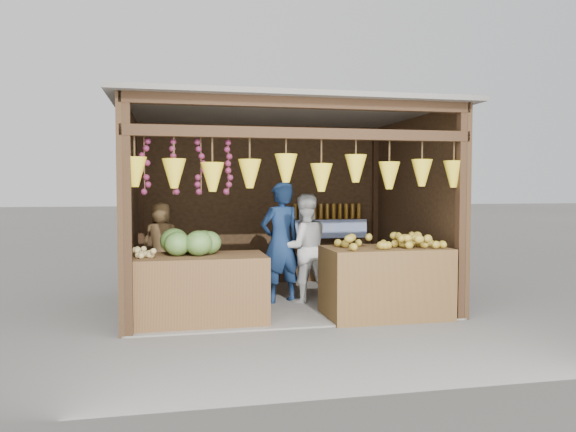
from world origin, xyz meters
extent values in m
plane|color=#514F49|center=(0.00, 0.00, 0.00)|extent=(80.00, 80.00, 0.00)
cube|color=slate|center=(0.00, 0.00, 0.01)|extent=(4.00, 3.00, 0.02)
cube|color=black|center=(0.00, 1.50, 1.30)|extent=(4.00, 0.06, 2.60)
cube|color=black|center=(-2.00, 0.00, 1.30)|extent=(0.06, 3.00, 2.60)
cube|color=black|center=(2.00, 0.00, 1.30)|extent=(0.06, 3.00, 2.60)
cube|color=#605B54|center=(0.00, 0.00, 2.63)|extent=(4.30, 3.30, 0.06)
cube|color=black|center=(-1.94, -1.44, 1.30)|extent=(0.11, 0.11, 2.60)
cube|color=black|center=(1.94, -1.44, 1.30)|extent=(0.11, 0.11, 2.60)
cube|color=black|center=(-1.94, 1.44, 1.30)|extent=(0.11, 0.11, 2.60)
cube|color=black|center=(1.94, 1.44, 1.30)|extent=(0.11, 0.11, 2.60)
cube|color=black|center=(0.00, -1.44, 2.20)|extent=(4.00, 0.12, 0.12)
cube|color=black|center=(0.00, -1.44, 2.54)|extent=(4.00, 0.12, 0.12)
cube|color=#382314|center=(1.05, 1.30, 1.05)|extent=(1.25, 0.30, 0.05)
cube|color=#382314|center=(0.47, 1.30, 0.53)|extent=(0.05, 0.28, 1.05)
cube|color=#382314|center=(1.64, 1.30, 0.53)|extent=(0.05, 0.28, 1.05)
cube|color=blue|center=(1.05, 1.14, 0.92)|extent=(1.25, 0.02, 0.30)
cube|color=#4B3419|center=(-1.21, -0.96, 0.40)|extent=(1.65, 0.85, 0.80)
cube|color=#4A3418|center=(1.10, -1.13, 0.43)|extent=(1.48, 0.85, 0.86)
cube|color=black|center=(-1.61, 0.17, 0.16)|extent=(0.35, 0.35, 0.33)
imported|color=navy|center=(-0.01, -0.07, 0.83)|extent=(0.70, 0.57, 1.67)
imported|color=silver|center=(0.33, -0.06, 0.75)|extent=(0.78, 0.64, 1.50)
imported|color=brown|center=(-1.61, 0.17, 0.86)|extent=(0.59, 0.46, 1.07)
camera|label=1|loc=(-1.49, -7.58, 1.60)|focal=35.00mm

